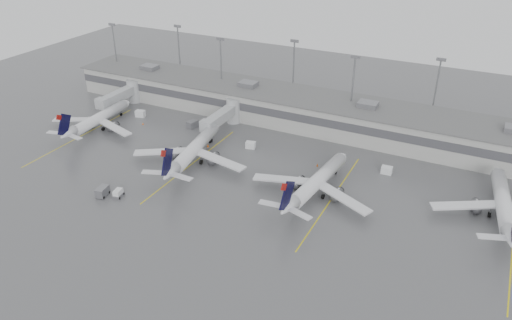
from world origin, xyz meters
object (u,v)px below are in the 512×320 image
at_px(jet_far_left, 97,119).
at_px(jet_mid_right, 316,182).
at_px(jet_mid_left, 193,150).
at_px(jet_far_right, 504,204).
at_px(baggage_tug, 118,194).

distance_m(jet_far_left, jet_mid_right, 65.49).
relative_size(jet_mid_left, jet_far_right, 1.03).
height_order(jet_mid_left, baggage_tug, jet_mid_left).
bearing_deg(jet_far_left, jet_far_right, -1.03).
relative_size(jet_mid_right, baggage_tug, 10.93).
bearing_deg(baggage_tug, jet_mid_left, 63.03).
bearing_deg(baggage_tug, jet_far_left, 127.31).
bearing_deg(jet_mid_left, jet_far_left, 163.20).
relative_size(jet_mid_left, baggage_tug, 11.28).
bearing_deg(jet_far_right, jet_mid_right, -174.60).
bearing_deg(jet_far_left, baggage_tug, -44.39).
xyz_separation_m(jet_far_left, baggage_tug, (28.01, -24.86, -2.27)).
bearing_deg(jet_mid_right, jet_far_right, 19.32).
distance_m(jet_mid_left, jet_mid_right, 31.47).
xyz_separation_m(jet_mid_left, jet_far_right, (67.62, 7.59, -0.11)).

